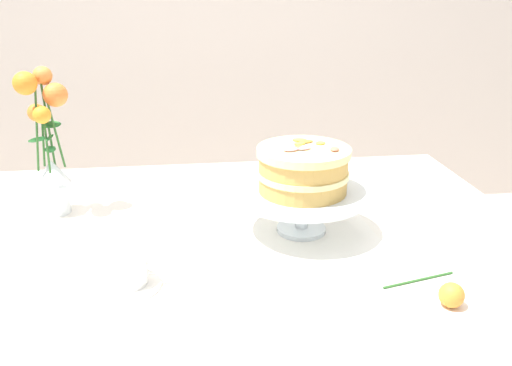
# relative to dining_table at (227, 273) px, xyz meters

# --- Properties ---
(dining_table) EXTENTS (1.40, 1.00, 0.74)m
(dining_table) POSITION_rel_dining_table_xyz_m (0.00, 0.00, 0.00)
(dining_table) COLOR white
(dining_table) RESTS_ON ground
(linen_napkin) EXTENTS (0.33, 0.33, 0.00)m
(linen_napkin) POSITION_rel_dining_table_xyz_m (0.17, 0.01, 0.09)
(linen_napkin) COLOR white
(linen_napkin) RESTS_ON dining_table
(cake_stand) EXTENTS (0.29, 0.29, 0.10)m
(cake_stand) POSITION_rel_dining_table_xyz_m (0.17, 0.01, 0.17)
(cake_stand) COLOR silver
(cake_stand) RESTS_ON linen_napkin
(layer_cake) EXTENTS (0.20, 0.20, 0.11)m
(layer_cake) POSITION_rel_dining_table_xyz_m (0.17, 0.01, 0.24)
(layer_cake) COLOR tan
(layer_cake) RESTS_ON cake_stand
(flower_vase) EXTENTS (0.11, 0.10, 0.35)m
(flower_vase) POSITION_rel_dining_table_xyz_m (-0.40, 0.19, 0.26)
(flower_vase) COLOR silver
(flower_vase) RESTS_ON dining_table
(teacup) EXTENTS (0.12, 0.12, 0.06)m
(teacup) POSITION_rel_dining_table_xyz_m (-0.19, -0.18, 0.12)
(teacup) COLOR white
(teacup) RESTS_ON dining_table
(fallen_rose) EXTENTS (0.15, 0.13, 0.04)m
(fallen_rose) POSITION_rel_dining_table_xyz_m (0.37, -0.31, 0.11)
(fallen_rose) COLOR #2D6028
(fallen_rose) RESTS_ON dining_table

